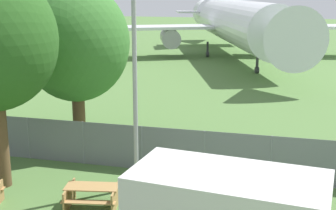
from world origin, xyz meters
TOP-DOWN VIEW (x-y plane):
  - perimeter_fence at (-0.00, 10.38)m, footprint 56.07×0.07m
  - airplane at (2.23, 43.75)m, footprint 29.79×38.02m
  - picnic_bench_near_cabin at (1.99, 6.70)m, footprint 2.00×1.70m
  - tree_near_hangar at (-1.46, 13.10)m, footprint 4.98×4.98m
  - light_mast at (2.93, 8.56)m, footprint 0.44×0.44m

SIDE VIEW (x-z plane):
  - picnic_bench_near_cabin at x=1.99m, z-range 0.09..0.85m
  - perimeter_fence at x=0.00m, z-range 0.00..1.83m
  - airplane at x=2.23m, z-range -2.59..10.27m
  - tree_near_hangar at x=-1.46m, z-range 0.99..8.48m
  - light_mast at x=2.93m, z-range 0.87..8.81m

